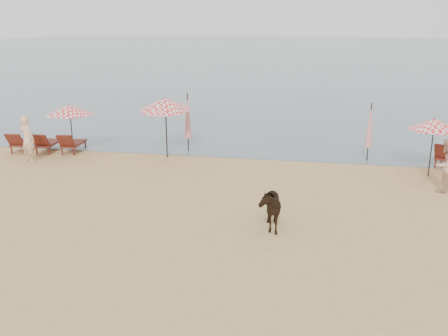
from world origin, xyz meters
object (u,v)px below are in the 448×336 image
object	(u,v)px
umbrella_closed_left	(188,116)
beachgoer_right_a	(445,165)
umbrella_open_right	(434,124)
beachgoer_left	(28,139)
cow	(268,206)
lounger_cluster_left	(46,142)
umbrella_open_left_a	(70,109)
umbrella_closed_right	(370,126)
umbrella_open_left_b	(165,104)

from	to	relation	value
umbrella_closed_left	beachgoer_right_a	distance (m)	9.98
umbrella_closed_left	beachgoer_right_a	xyz separation A→B (m)	(9.37, -3.40, -0.64)
umbrella_open_right	beachgoer_left	xyz separation A→B (m)	(-14.98, -0.84, -0.97)
umbrella_closed_left	cow	size ratio (longest dim) A/B	1.70
umbrella_closed_left	beachgoer_left	xyz separation A→B (m)	(-5.73, -2.63, -0.60)
lounger_cluster_left	umbrella_open_right	size ratio (longest dim) A/B	1.40
beachgoer_left	beachgoer_right_a	world-z (taller)	beachgoer_left
umbrella_open_left_a	beachgoer_left	xyz separation A→B (m)	(-1.23, -1.23, -0.97)
lounger_cluster_left	umbrella_closed_right	size ratio (longest dim) A/B	1.27
beachgoer_left	lounger_cluster_left	bearing A→B (deg)	-63.57
lounger_cluster_left	beachgoer_left	distance (m)	1.50
cow	umbrella_open_right	bearing A→B (deg)	35.39
beachgoer_right_a	umbrella_closed_left	bearing A→B (deg)	-57.81
umbrella_open_right	umbrella_closed_left	size ratio (longest dim) A/B	0.85
lounger_cluster_left	umbrella_closed_left	xyz separation A→B (m)	(5.79, 1.22, 1.09)
umbrella_open_right	umbrella_closed_right	xyz separation A→B (m)	(-1.97, 1.64, -0.47)
umbrella_open_left_a	beachgoer_left	distance (m)	1.99
umbrella_closed_left	beachgoer_right_a	bearing A→B (deg)	-19.95
umbrella_open_left_b	umbrella_closed_right	bearing A→B (deg)	6.90
umbrella_open_left_b	umbrella_closed_left	xyz separation A→B (m)	(0.62, 1.05, -0.66)
cow	beachgoer_left	world-z (taller)	beachgoer_left
lounger_cluster_left	umbrella_open_left_a	distance (m)	1.95
umbrella_closed_left	umbrella_closed_right	bearing A→B (deg)	-1.16
lounger_cluster_left	umbrella_closed_right	bearing A→B (deg)	-0.13
umbrella_open_left_a	umbrella_open_right	bearing A→B (deg)	-6.27
umbrella_open_left_b	umbrella_closed_left	size ratio (longest dim) A/B	1.02
umbrella_closed_right	cow	world-z (taller)	umbrella_closed_right
umbrella_open_right	umbrella_closed_right	distance (m)	2.60
cow	umbrella_open_left_a	bearing A→B (deg)	133.34
umbrella_closed_left	beachgoer_left	size ratio (longest dim) A/B	1.35
umbrella_open_right	beachgoer_right_a	distance (m)	1.91
beachgoer_left	umbrella_closed_left	bearing A→B (deg)	-131.49
umbrella_closed_left	beachgoer_right_a	size ratio (longest dim) A/B	1.41
umbrella_open_left_a	umbrella_closed_right	distance (m)	11.86
umbrella_open_right	lounger_cluster_left	bearing A→B (deg)	164.60
umbrella_open_left_b	umbrella_closed_left	world-z (taller)	umbrella_open_left_b
umbrella_open_left_b	umbrella_closed_right	distance (m)	7.98
cow	beachgoer_right_a	world-z (taller)	beachgoer_right_a
umbrella_open_right	umbrella_closed_left	world-z (taller)	umbrella_closed_left
lounger_cluster_left	umbrella_open_right	bearing A→B (deg)	-6.97
umbrella_closed_right	beachgoer_right_a	xyz separation A→B (m)	(2.09, -3.25, -0.55)
umbrella_closed_left	beachgoer_left	world-z (taller)	umbrella_closed_left
lounger_cluster_left	beachgoer_right_a	size ratio (longest dim) A/B	1.68
lounger_cluster_left	umbrella_closed_left	distance (m)	6.02
beachgoer_left	cow	bearing A→B (deg)	178.06
umbrella_open_left_b	cow	bearing A→B (deg)	-52.97
umbrella_open_left_a	beachgoer_left	size ratio (longest dim) A/B	1.15
umbrella_open_right	cow	size ratio (longest dim) A/B	1.45
umbrella_open_left_a	beachgoer_right_a	distance (m)	14.05
lounger_cluster_left	beachgoer_left	bearing A→B (deg)	-92.22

